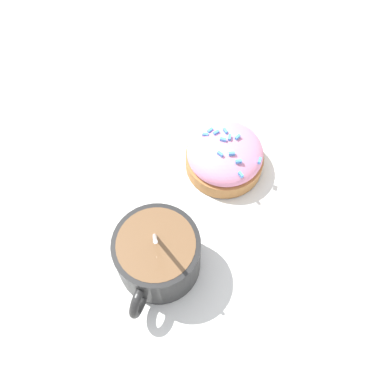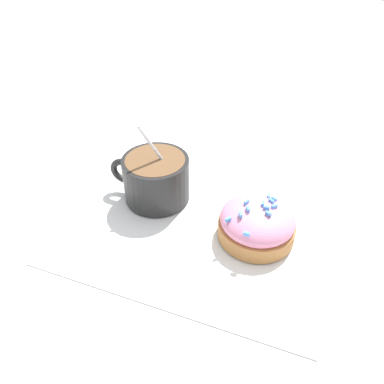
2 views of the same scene
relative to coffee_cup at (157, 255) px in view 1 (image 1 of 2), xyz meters
The scene contains 4 objects.
ground_plane 0.08m from the coffee_cup, behind, with size 3.00×3.00×0.00m, color silver.
paper_napkin 0.08m from the coffee_cup, behind, with size 0.36×0.33×0.00m.
coffee_cup is the anchor object (origin of this frame).
frosted_pastry 0.15m from the coffee_cup, behind, with size 0.09×0.09×0.05m.
Camera 1 is at (0.20, 0.10, 0.47)m, focal length 42.00 mm.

